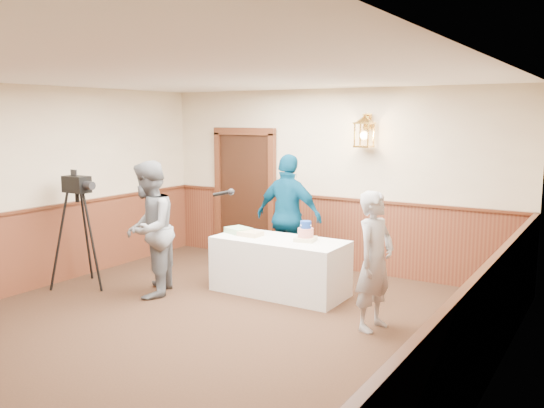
{
  "coord_description": "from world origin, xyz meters",
  "views": [
    {
      "loc": [
        3.89,
        -4.59,
        2.37
      ],
      "look_at": [
        0.02,
        1.7,
        1.25
      ],
      "focal_mm": 38.0,
      "sensor_mm": 36.0,
      "label": 1
    }
  ],
  "objects_px": {
    "interviewer": "(149,229)",
    "sheet_cake_yellow": "(250,234)",
    "tiered_cake": "(306,233)",
    "assistant_p": "(289,217)",
    "sheet_cake_green": "(238,230)",
    "baker": "(375,261)",
    "display_table": "(280,266)",
    "tv_camera_rig": "(79,238)"
  },
  "relations": [
    {
      "from": "interviewer",
      "to": "sheet_cake_yellow",
      "type": "bearing_deg",
      "value": 106.65
    },
    {
      "from": "tiered_cake",
      "to": "interviewer",
      "type": "height_order",
      "value": "interviewer"
    },
    {
      "from": "tiered_cake",
      "to": "assistant_p",
      "type": "xyz_separation_m",
      "value": [
        -0.64,
        0.66,
        0.06
      ]
    },
    {
      "from": "sheet_cake_green",
      "to": "assistant_p",
      "type": "height_order",
      "value": "assistant_p"
    },
    {
      "from": "interviewer",
      "to": "assistant_p",
      "type": "bearing_deg",
      "value": 118.81
    },
    {
      "from": "sheet_cake_yellow",
      "to": "baker",
      "type": "xyz_separation_m",
      "value": [
        2.03,
        -0.54,
        0.0
      ]
    },
    {
      "from": "display_table",
      "to": "assistant_p",
      "type": "distance_m",
      "value": 0.96
    },
    {
      "from": "interviewer",
      "to": "assistant_p",
      "type": "xyz_separation_m",
      "value": [
        1.14,
        1.73,
        0.02
      ]
    },
    {
      "from": "display_table",
      "to": "tv_camera_rig",
      "type": "xyz_separation_m",
      "value": [
        -2.53,
        -1.21,
        0.33
      ]
    },
    {
      "from": "tiered_cake",
      "to": "sheet_cake_green",
      "type": "xyz_separation_m",
      "value": [
        -1.06,
        -0.04,
        -0.07
      ]
    },
    {
      "from": "interviewer",
      "to": "sheet_cake_green",
      "type": "bearing_deg",
      "value": 117.16
    },
    {
      "from": "sheet_cake_yellow",
      "to": "tv_camera_rig",
      "type": "relative_size",
      "value": 0.19
    },
    {
      "from": "display_table",
      "to": "sheet_cake_yellow",
      "type": "relative_size",
      "value": 5.92
    },
    {
      "from": "sheet_cake_yellow",
      "to": "assistant_p",
      "type": "height_order",
      "value": "assistant_p"
    },
    {
      "from": "sheet_cake_green",
      "to": "tiered_cake",
      "type": "bearing_deg",
      "value": 1.9
    },
    {
      "from": "tv_camera_rig",
      "to": "tiered_cake",
      "type": "bearing_deg",
      "value": 25.18
    },
    {
      "from": "display_table",
      "to": "sheet_cake_green",
      "type": "relative_size",
      "value": 5.36
    },
    {
      "from": "sheet_cake_yellow",
      "to": "sheet_cake_green",
      "type": "distance_m",
      "value": 0.26
    },
    {
      "from": "assistant_p",
      "to": "tv_camera_rig",
      "type": "bearing_deg",
      "value": 42.86
    },
    {
      "from": "tiered_cake",
      "to": "tv_camera_rig",
      "type": "height_order",
      "value": "tv_camera_rig"
    },
    {
      "from": "sheet_cake_yellow",
      "to": "tv_camera_rig",
      "type": "height_order",
      "value": "tv_camera_rig"
    },
    {
      "from": "tiered_cake",
      "to": "assistant_p",
      "type": "distance_m",
      "value": 0.92
    },
    {
      "from": "sheet_cake_yellow",
      "to": "assistant_p",
      "type": "relative_size",
      "value": 0.17
    },
    {
      "from": "display_table",
      "to": "tv_camera_rig",
      "type": "distance_m",
      "value": 2.83
    },
    {
      "from": "interviewer",
      "to": "display_table",
      "type": "bearing_deg",
      "value": 97.17
    },
    {
      "from": "baker",
      "to": "assistant_p",
      "type": "distance_m",
      "value": 2.29
    },
    {
      "from": "sheet_cake_green",
      "to": "tv_camera_rig",
      "type": "relative_size",
      "value": 0.21
    },
    {
      "from": "tiered_cake",
      "to": "sheet_cake_yellow",
      "type": "height_order",
      "value": "tiered_cake"
    },
    {
      "from": "interviewer",
      "to": "tv_camera_rig",
      "type": "relative_size",
      "value": 1.15
    },
    {
      "from": "tiered_cake",
      "to": "assistant_p",
      "type": "relative_size",
      "value": 0.16
    },
    {
      "from": "tiered_cake",
      "to": "display_table",
      "type": "bearing_deg",
      "value": -169.07
    },
    {
      "from": "sheet_cake_green",
      "to": "tv_camera_rig",
      "type": "distance_m",
      "value": 2.22
    },
    {
      "from": "tiered_cake",
      "to": "sheet_cake_yellow",
      "type": "distance_m",
      "value": 0.81
    },
    {
      "from": "sheet_cake_yellow",
      "to": "assistant_p",
      "type": "bearing_deg",
      "value": 78.09
    },
    {
      "from": "sheet_cake_green",
      "to": "baker",
      "type": "xyz_separation_m",
      "value": [
        2.28,
        -0.62,
        -0.0
      ]
    },
    {
      "from": "assistant_p",
      "to": "tv_camera_rig",
      "type": "height_order",
      "value": "assistant_p"
    },
    {
      "from": "sheet_cake_green",
      "to": "interviewer",
      "type": "relative_size",
      "value": 0.19
    },
    {
      "from": "sheet_cake_yellow",
      "to": "sheet_cake_green",
      "type": "xyz_separation_m",
      "value": [
        -0.25,
        0.07,
        0.01
      ]
    },
    {
      "from": "sheet_cake_green",
      "to": "sheet_cake_yellow",
      "type": "bearing_deg",
      "value": -16.19
    },
    {
      "from": "sheet_cake_yellow",
      "to": "sheet_cake_green",
      "type": "relative_size",
      "value": 0.9
    },
    {
      "from": "interviewer",
      "to": "baker",
      "type": "height_order",
      "value": "interviewer"
    },
    {
      "from": "baker",
      "to": "interviewer",
      "type": "bearing_deg",
      "value": 108.04
    }
  ]
}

